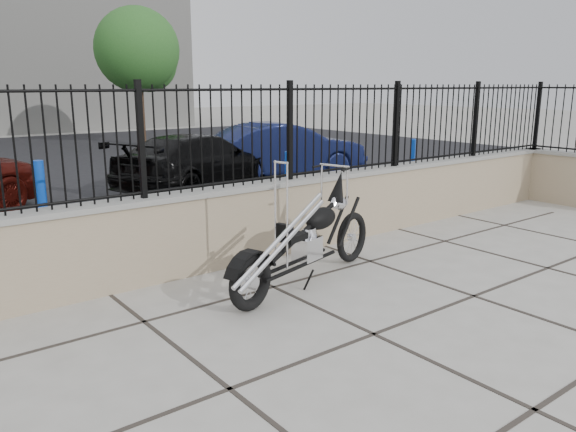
# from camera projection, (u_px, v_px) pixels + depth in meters

# --- Properties ---
(ground_plane) EXTENTS (90.00, 90.00, 0.00)m
(ground_plane) POSITION_uv_depth(u_px,v_px,m) (374.00, 334.00, 4.97)
(ground_plane) COLOR #99968E
(ground_plane) RESTS_ON ground
(parking_lot) EXTENTS (30.00, 30.00, 0.00)m
(parking_lot) POSITION_uv_depth(u_px,v_px,m) (24.00, 169.00, 14.59)
(parking_lot) COLOR black
(parking_lot) RESTS_ON ground
(retaining_wall) EXTENTS (14.00, 0.36, 0.96)m
(retaining_wall) POSITION_uv_depth(u_px,v_px,m) (225.00, 227.00, 6.78)
(retaining_wall) COLOR gray
(retaining_wall) RESTS_ON ground_plane
(iron_fence) EXTENTS (14.00, 0.08, 1.20)m
(iron_fence) POSITION_uv_depth(u_px,v_px,m) (222.00, 137.00, 6.54)
(iron_fence) COLOR black
(iron_fence) RESTS_ON retaining_wall
(chopper_motorcycle) EXTENTS (2.43, 1.05, 1.44)m
(chopper_motorcycle) POSITION_uv_depth(u_px,v_px,m) (305.00, 221.00, 6.05)
(chopper_motorcycle) COLOR black
(chopper_motorcycle) RESTS_ON ground_plane
(car_black) EXTENTS (4.35, 3.00, 1.17)m
(car_black) POSITION_uv_depth(u_px,v_px,m) (199.00, 162.00, 11.73)
(car_black) COLOR black
(car_black) RESTS_ON parking_lot
(car_blue) EXTENTS (4.09, 2.04, 1.29)m
(car_blue) POSITION_uv_depth(u_px,v_px,m) (283.00, 150.00, 13.24)
(car_blue) COLOR #11183F
(car_blue) RESTS_ON parking_lot
(bollard_a) EXTENTS (0.17, 0.17, 1.14)m
(bollard_a) POSITION_uv_depth(u_px,v_px,m) (42.00, 201.00, 7.82)
(bollard_a) COLOR #0C16BD
(bollard_a) RESTS_ON ground_plane
(bollard_b) EXTENTS (0.16, 0.16, 1.05)m
(bollard_b) POSITION_uv_depth(u_px,v_px,m) (288.00, 182.00, 9.60)
(bollard_b) COLOR #0B13AB
(bollard_b) RESTS_ON ground_plane
(bollard_c) EXTENTS (0.14, 0.14, 0.97)m
(bollard_c) POSITION_uv_depth(u_px,v_px,m) (412.00, 161.00, 12.60)
(bollard_c) COLOR #0B2AAF
(bollard_c) RESTS_ON ground_plane
(tree_right) EXTENTS (2.94, 2.94, 4.96)m
(tree_right) POSITION_uv_depth(u_px,v_px,m) (137.00, 46.00, 19.62)
(tree_right) COLOR #382619
(tree_right) RESTS_ON ground_plane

